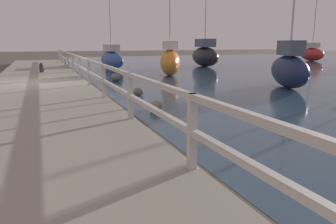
{
  "coord_description": "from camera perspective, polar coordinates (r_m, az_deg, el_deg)",
  "views": [
    {
      "loc": [
        0.05,
        -13.83,
        1.85
      ],
      "look_at": [
        3.96,
        -3.83,
        -0.44
      ],
      "focal_mm": 35.0,
      "sensor_mm": 36.0,
      "label": 1
    }
  ],
  "objects": [
    {
      "name": "ground_plane",
      "position": [
        13.95,
        -21.42,
        3.58
      ],
      "size": [
        120.0,
        120.0,
        0.0
      ],
      "primitive_type": "plane",
      "color": "#4C473D"
    },
    {
      "name": "mooring_bollard",
      "position": [
        18.71,
        -21.17,
        7.23
      ],
      "size": [
        0.23,
        0.23,
        0.51
      ],
      "color": "#333338",
      "rests_on": "dock_walkway"
    },
    {
      "name": "sailboat_black",
      "position": [
        26.02,
        6.43,
        9.83
      ],
      "size": [
        2.26,
        5.0,
        6.16
      ],
      "rotation": [
        0.0,
        0.0,
        -0.17
      ],
      "color": "black",
      "rests_on": "water_surface"
    },
    {
      "name": "sailboat_blue",
      "position": [
        23.99,
        -9.81,
        9.19
      ],
      "size": [
        1.33,
        4.69,
        6.42
      ],
      "rotation": [
        0.0,
        0.0,
        0.08
      ],
      "color": "#2D4C9E",
      "rests_on": "water_surface"
    },
    {
      "name": "railing",
      "position": [
        13.96,
        -14.49,
        7.95
      ],
      "size": [
        0.1,
        32.5,
        0.95
      ],
      "color": "beige",
      "rests_on": "dock_walkway"
    },
    {
      "name": "sailboat_orange",
      "position": [
        18.78,
        0.34,
        8.92
      ],
      "size": [
        2.2,
        3.95,
        5.19
      ],
      "rotation": [
        0.0,
        0.0,
        -0.31
      ],
      "color": "orange",
      "rests_on": "water_surface"
    },
    {
      "name": "sailboat_navy",
      "position": [
        14.53,
        20.34,
        7.22
      ],
      "size": [
        2.05,
        3.57,
        7.38
      ],
      "rotation": [
        0.0,
        0.0,
        -0.35
      ],
      "color": "#192347",
      "rests_on": "water_surface"
    },
    {
      "name": "boulder_near_dock",
      "position": [
        11.61,
        -5.16,
        3.56
      ],
      "size": [
        0.4,
        0.36,
        0.3
      ],
      "color": "#666056",
      "rests_on": "ground"
    },
    {
      "name": "boulder_upstream",
      "position": [
        9.04,
        -2.1,
        1.1
      ],
      "size": [
        0.37,
        0.33,
        0.28
      ],
      "color": "slate",
      "rests_on": "ground"
    },
    {
      "name": "sailboat_red",
      "position": [
        36.85,
        23.78,
        9.34
      ],
      "size": [
        1.7,
        3.59,
        6.29
      ],
      "rotation": [
        0.0,
        0.0,
        -0.16
      ],
      "color": "red",
      "rests_on": "water_surface"
    },
    {
      "name": "dock_walkway",
      "position": [
        13.94,
        -21.47,
        4.18
      ],
      "size": [
        3.7,
        36.0,
        0.29
      ],
      "color": "gray",
      "rests_on": "ground"
    },
    {
      "name": "boulder_downstream",
      "position": [
        16.17,
        -9.08,
        5.99
      ],
      "size": [
        0.5,
        0.45,
        0.38
      ],
      "color": "#666056",
      "rests_on": "ground"
    }
  ]
}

